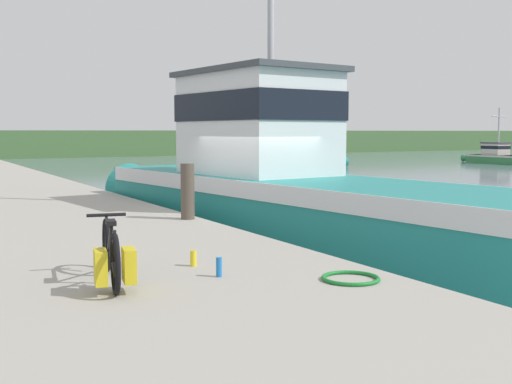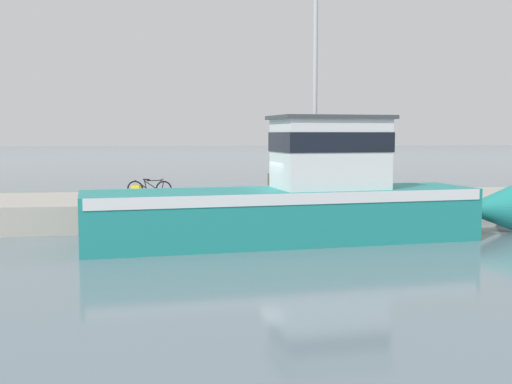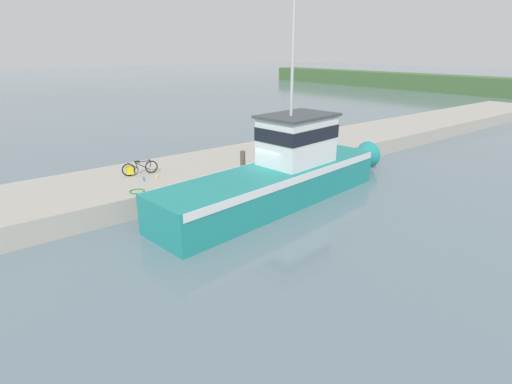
{
  "view_description": "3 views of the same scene",
  "coord_description": "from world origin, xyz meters",
  "px_view_note": "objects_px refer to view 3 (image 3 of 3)",
  "views": [
    {
      "loc": [
        -6.23,
        -11.66,
        2.6
      ],
      "look_at": [
        -0.97,
        -2.07,
        1.57
      ],
      "focal_mm": 45.0,
      "sensor_mm": 36.0,
      "label": 1
    },
    {
      "loc": [
        20.44,
        -4.32,
        3.39
      ],
      "look_at": [
        -0.27,
        -1.39,
        1.49
      ],
      "focal_mm": 45.0,
      "sensor_mm": 36.0,
      "label": 2
    },
    {
      "loc": [
        13.92,
        -12.16,
        6.77
      ],
      "look_at": [
        1.2,
        -2.07,
        0.96
      ],
      "focal_mm": 28.0,
      "sensor_mm": 36.0,
      "label": 3
    }
  ],
  "objects_px": {
    "bicycle_touring": "(136,169)",
    "water_bottle_by_bike": "(157,176)",
    "fishing_boat_main": "(285,171)",
    "water_bottle_on_curb": "(144,179)",
    "mooring_post": "(243,161)"
  },
  "relations": [
    {
      "from": "fishing_boat_main",
      "to": "mooring_post",
      "type": "height_order",
      "value": "fishing_boat_main"
    },
    {
      "from": "fishing_boat_main",
      "to": "bicycle_touring",
      "type": "bearing_deg",
      "value": -141.39
    },
    {
      "from": "water_bottle_by_bike",
      "to": "mooring_post",
      "type": "bearing_deg",
      "value": 68.2
    },
    {
      "from": "bicycle_touring",
      "to": "water_bottle_by_bike",
      "type": "bearing_deg",
      "value": 35.75
    },
    {
      "from": "bicycle_touring",
      "to": "water_bottle_by_bike",
      "type": "distance_m",
      "value": 1.28
    },
    {
      "from": "fishing_boat_main",
      "to": "water_bottle_on_curb",
      "type": "bearing_deg",
      "value": -133.23
    },
    {
      "from": "water_bottle_on_curb",
      "to": "bicycle_touring",
      "type": "bearing_deg",
      "value": 172.83
    },
    {
      "from": "bicycle_touring",
      "to": "mooring_post",
      "type": "relative_size",
      "value": 1.65
    },
    {
      "from": "mooring_post",
      "to": "fishing_boat_main",
      "type": "bearing_deg",
      "value": 16.66
    },
    {
      "from": "water_bottle_by_bike",
      "to": "water_bottle_on_curb",
      "type": "height_order",
      "value": "water_bottle_on_curb"
    },
    {
      "from": "fishing_boat_main",
      "to": "water_bottle_by_bike",
      "type": "height_order",
      "value": "fishing_boat_main"
    },
    {
      "from": "water_bottle_on_curb",
      "to": "mooring_post",
      "type": "bearing_deg",
      "value": 71.41
    },
    {
      "from": "bicycle_touring",
      "to": "water_bottle_on_curb",
      "type": "relative_size",
      "value": 7.76
    },
    {
      "from": "fishing_boat_main",
      "to": "water_bottle_on_curb",
      "type": "distance_m",
      "value": 6.62
    },
    {
      "from": "bicycle_touring",
      "to": "water_bottle_on_curb",
      "type": "xyz_separation_m",
      "value": [
        1.17,
        -0.15,
        -0.21
      ]
    }
  ]
}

